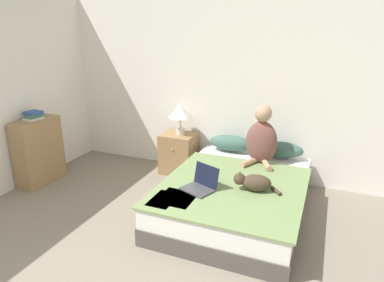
# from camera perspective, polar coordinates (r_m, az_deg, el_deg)

# --- Properties ---
(wall_back) EXTENTS (5.73, 0.05, 2.55)m
(wall_back) POSITION_cam_1_polar(r_m,az_deg,el_deg) (4.89, 5.02, 8.98)
(wall_back) COLOR white
(wall_back) RESTS_ON ground_plane
(bed) EXTENTS (1.53, 2.07, 0.43)m
(bed) POSITION_cam_1_polar(r_m,az_deg,el_deg) (4.06, 7.37, -9.04)
(bed) COLOR #4C4742
(bed) RESTS_ON ground_plane
(pillow_near) EXTENTS (0.61, 0.26, 0.22)m
(pillow_near) POSITION_cam_1_polar(r_m,az_deg,el_deg) (4.80, 6.50, -0.33)
(pillow_near) COLOR #42665B
(pillow_near) RESTS_ON bed
(pillow_far) EXTENTS (0.61, 0.26, 0.22)m
(pillow_far) POSITION_cam_1_polar(r_m,az_deg,el_deg) (4.68, 14.40, -1.34)
(pillow_far) COLOR #42665B
(pillow_far) RESTS_ON bed
(person_sitting) EXTENTS (0.40, 0.39, 0.75)m
(person_sitting) POSITION_cam_1_polar(r_m,az_deg,el_deg) (4.36, 11.50, 0.43)
(person_sitting) COLOR brown
(person_sitting) RESTS_ON bed
(cat_tabby) EXTENTS (0.51, 0.24, 0.20)m
(cat_tabby) POSITION_cam_1_polar(r_m,az_deg,el_deg) (3.68, 10.22, -6.76)
(cat_tabby) COLOR #473828
(cat_tabby) RESTS_ON bed
(laptop_open) EXTENTS (0.41, 0.39, 0.25)m
(laptop_open) POSITION_cam_1_polar(r_m,az_deg,el_deg) (3.67, 1.43, -7.27)
(laptop_open) COLOR #424247
(laptop_open) RESTS_ON bed
(nightstand) EXTENTS (0.49, 0.45, 0.59)m
(nightstand) POSITION_cam_1_polar(r_m,az_deg,el_deg) (5.08, -2.22, -2.04)
(nightstand) COLOR #937047
(nightstand) RESTS_ON ground_plane
(table_lamp) EXTENTS (0.33, 0.33, 0.45)m
(table_lamp) POSITION_cam_1_polar(r_m,az_deg,el_deg) (4.89, -1.97, 4.87)
(table_lamp) COLOR beige
(table_lamp) RESTS_ON nightstand
(bookshelf) EXTENTS (0.29, 0.66, 0.90)m
(bookshelf) POSITION_cam_1_polar(r_m,az_deg,el_deg) (5.16, -24.19, -1.59)
(bookshelf) COLOR #99754C
(bookshelf) RESTS_ON ground_plane
(book_stack_top) EXTENTS (0.21, 0.24, 0.11)m
(book_stack_top) POSITION_cam_1_polar(r_m,az_deg,el_deg) (5.01, -24.92, 3.87)
(book_stack_top) COLOR beige
(book_stack_top) RESTS_ON bookshelf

